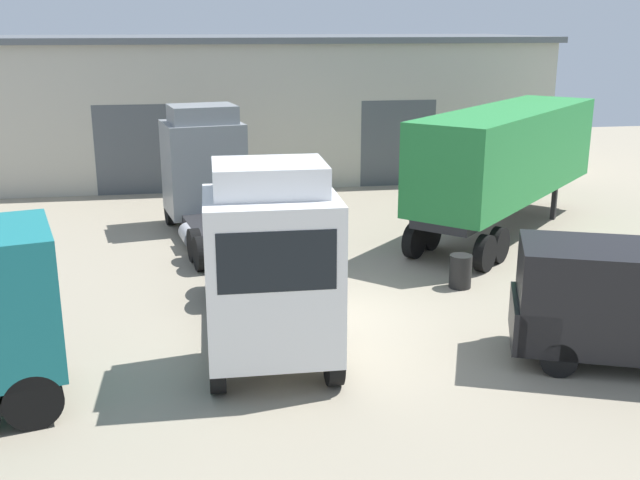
{
  "coord_description": "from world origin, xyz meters",
  "views": [
    {
      "loc": [
        -2.9,
        -16.5,
        6.68
      ],
      "look_at": [
        -0.09,
        0.77,
        1.6
      ],
      "focal_mm": 42.0,
      "sensor_mm": 36.0,
      "label": 1
    }
  ],
  "objects_px": {
    "tractor_unit_white": "(270,270)",
    "container_trailer_green": "(507,156)",
    "tractor_unit_grey": "(206,173)",
    "oil_drum": "(460,271)"
  },
  "relations": [
    {
      "from": "tractor_unit_white",
      "to": "container_trailer_green",
      "type": "xyz_separation_m",
      "value": [
        8.47,
        8.52,
        0.61
      ]
    },
    {
      "from": "tractor_unit_white",
      "to": "tractor_unit_grey",
      "type": "relative_size",
      "value": 0.98
    },
    {
      "from": "tractor_unit_grey",
      "to": "oil_drum",
      "type": "height_order",
      "value": "tractor_unit_grey"
    },
    {
      "from": "tractor_unit_grey",
      "to": "tractor_unit_white",
      "type": "bearing_deg",
      "value": 175.34
    },
    {
      "from": "container_trailer_green",
      "to": "oil_drum",
      "type": "distance_m",
      "value": 6.16
    },
    {
      "from": "tractor_unit_white",
      "to": "container_trailer_green",
      "type": "bearing_deg",
      "value": 135.9
    },
    {
      "from": "tractor_unit_white",
      "to": "tractor_unit_grey",
      "type": "height_order",
      "value": "tractor_unit_white"
    },
    {
      "from": "container_trailer_green",
      "to": "tractor_unit_grey",
      "type": "xyz_separation_m",
      "value": [
        -9.57,
        2.04,
        -0.65
      ]
    },
    {
      "from": "tractor_unit_white",
      "to": "container_trailer_green",
      "type": "relative_size",
      "value": 0.75
    },
    {
      "from": "tractor_unit_grey",
      "to": "container_trailer_green",
      "type": "bearing_deg",
      "value": -112.63
    }
  ]
}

